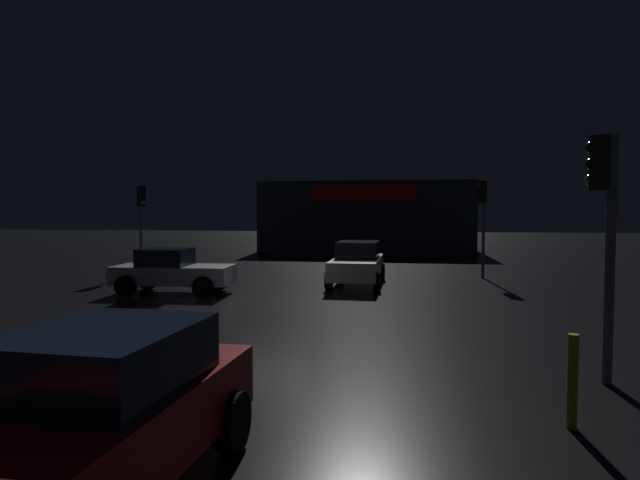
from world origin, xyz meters
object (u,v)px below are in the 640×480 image
(store_building, at_px, (368,216))
(traffic_signal_cross_left, at_px, (482,206))
(car_crossing, at_px, (357,263))
(traffic_signal_main, at_px, (141,207))
(car_near, at_px, (172,271))
(traffic_signal_opposite, at_px, (605,210))
(car_far, at_px, (92,417))

(store_building, distance_m, traffic_signal_cross_left, 18.05)
(store_building, height_order, car_crossing, store_building)
(traffic_signal_main, xyz_separation_m, car_crossing, (9.67, -1.93, -2.13))
(store_building, height_order, car_near, store_building)
(traffic_signal_cross_left, bearing_deg, traffic_signal_opposite, -90.00)
(car_far, height_order, car_crossing, car_far)
(traffic_signal_main, height_order, car_near, traffic_signal_main)
(traffic_signal_opposite, distance_m, traffic_signal_cross_left, 13.67)
(traffic_signal_opposite, relative_size, car_crossing, 0.86)
(traffic_signal_main, bearing_deg, car_far, -63.78)
(traffic_signal_opposite, height_order, car_crossing, traffic_signal_opposite)
(store_building, relative_size, traffic_signal_opposite, 3.72)
(car_crossing, bearing_deg, traffic_signal_opposite, -66.02)
(traffic_signal_cross_left, height_order, car_near, traffic_signal_cross_left)
(car_far, bearing_deg, traffic_signal_main, 116.22)
(traffic_signal_main, relative_size, traffic_signal_cross_left, 0.96)
(store_building, bearing_deg, traffic_signal_cross_left, -71.16)
(car_far, relative_size, car_crossing, 0.92)
(car_near, xyz_separation_m, car_far, (4.85, -12.30, 0.06))
(traffic_signal_opposite, bearing_deg, car_crossing, 113.98)
(traffic_signal_cross_left, relative_size, car_near, 1.01)
(store_building, distance_m, traffic_signal_main, 19.89)
(traffic_signal_opposite, relative_size, car_near, 0.99)
(traffic_signal_main, distance_m, traffic_signal_opposite, 19.42)
(traffic_signal_opposite, height_order, traffic_signal_cross_left, traffic_signal_cross_left)
(store_building, height_order, traffic_signal_cross_left, store_building)
(traffic_signal_opposite, bearing_deg, car_near, 144.43)
(car_near, bearing_deg, traffic_signal_cross_left, 28.87)
(traffic_signal_opposite, xyz_separation_m, traffic_signal_cross_left, (0.00, 13.67, 0.23))
(car_far, bearing_deg, car_crossing, 86.04)
(car_near, height_order, car_far, car_far)
(traffic_signal_cross_left, distance_m, car_far, 19.32)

